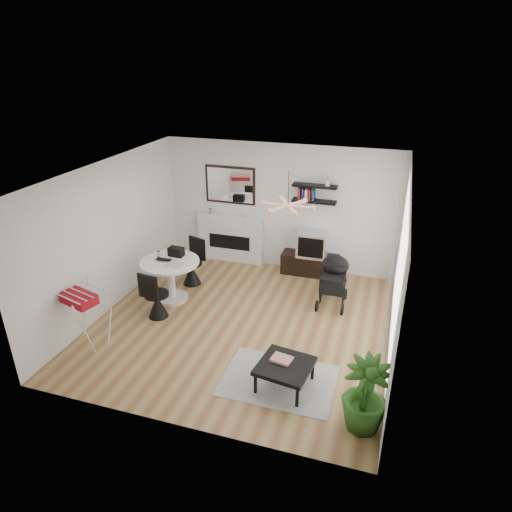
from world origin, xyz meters
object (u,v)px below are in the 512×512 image
(fireplace, at_px, (230,232))
(dining_table, at_px, (171,274))
(coffee_table, at_px, (285,367))
(potted_plant, at_px, (365,395))
(tv_console, at_px, (310,264))
(stroller, at_px, (333,282))
(drying_rack, at_px, (85,317))
(crt_tv, at_px, (313,243))

(fireplace, relative_size, dining_table, 1.95)
(coffee_table, xyz_separation_m, potted_plant, (1.13, -0.45, 0.17))
(tv_console, relative_size, potted_plant, 1.17)
(stroller, bearing_deg, drying_rack, -146.17)
(dining_table, bearing_deg, stroller, 14.75)
(coffee_table, bearing_deg, stroller, 83.71)
(crt_tv, height_order, stroller, stroller)
(fireplace, bearing_deg, dining_table, -102.76)
(fireplace, distance_m, potted_plant, 5.40)
(fireplace, xyz_separation_m, drying_rack, (-1.08, -3.75, -0.16))
(stroller, bearing_deg, dining_table, -166.48)
(fireplace, height_order, coffee_table, fireplace)
(dining_table, height_order, stroller, stroller)
(fireplace, height_order, drying_rack, fireplace)
(tv_console, xyz_separation_m, stroller, (0.65, -1.09, 0.22))
(fireplace, bearing_deg, drying_rack, -106.08)
(tv_console, distance_m, drying_rack, 4.65)
(crt_tv, relative_size, stroller, 0.59)
(dining_table, xyz_separation_m, stroller, (2.96, 0.78, -0.09))
(crt_tv, xyz_separation_m, drying_rack, (-2.97, -3.60, -0.20))
(fireplace, relative_size, tv_console, 1.80)
(stroller, bearing_deg, potted_plant, -75.39)
(fireplace, distance_m, crt_tv, 1.90)
(drying_rack, distance_m, potted_plant, 4.46)
(drying_rack, relative_size, potted_plant, 0.96)
(drying_rack, distance_m, stroller, 4.37)
(stroller, bearing_deg, tv_console, 119.53)
(tv_console, height_order, dining_table, dining_table)
(tv_console, relative_size, coffee_table, 1.46)
(drying_rack, bearing_deg, crt_tv, 67.19)
(fireplace, distance_m, dining_table, 2.07)
(crt_tv, relative_size, potted_plant, 0.60)
(dining_table, relative_size, potted_plant, 1.08)
(fireplace, bearing_deg, stroller, -26.31)
(dining_table, height_order, potted_plant, potted_plant)
(fireplace, height_order, stroller, fireplace)
(fireplace, relative_size, potted_plant, 2.10)
(crt_tv, height_order, coffee_table, crt_tv)
(stroller, distance_m, coffee_table, 2.57)
(crt_tv, bearing_deg, tv_console, 175.26)
(crt_tv, bearing_deg, potted_plant, -70.33)
(potted_plant, bearing_deg, stroller, 105.83)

